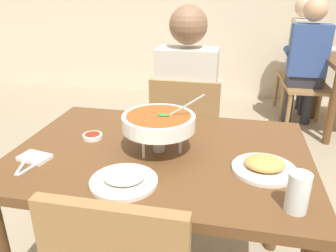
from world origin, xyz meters
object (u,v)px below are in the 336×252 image
rice_plate (124,178)px  diner_main (188,99)px  chair_bg_left (307,79)px  patron_bg_left (307,57)px  dining_table_main (161,174)px  patron_bg_middle (303,49)px  drink_glass (298,194)px  chair_diner_main (186,135)px  appetizer_plate (264,166)px  sauce_dish (93,136)px  chair_bg_middle (308,70)px  curry_bowl (159,123)px

rice_plate → diner_main: bearing=86.1°
chair_bg_left → patron_bg_left: 0.25m
dining_table_main → patron_bg_middle: size_ratio=0.94×
diner_main → rice_plate: diner_main is taller
drink_glass → chair_diner_main: bearing=115.8°
chair_diner_main → rice_plate: chair_diner_main is taller
chair_diner_main → chair_bg_left: (1.02, 1.67, 0.00)m
diner_main → drink_glass: diner_main is taller
appetizer_plate → chair_bg_left: chair_bg_left is taller
chair_diner_main → drink_glass: (0.50, -1.03, 0.31)m
chair_diner_main → appetizer_plate: chair_diner_main is taller
sauce_dish → patron_bg_middle: 3.06m
chair_diner_main → chair_bg_middle: 2.33m
chair_diner_main → diner_main: (0.00, 0.03, 0.24)m
appetizer_plate → diner_main: bearing=116.4°
chair_bg_left → chair_bg_middle: bearing=78.9°
drink_glass → chair_bg_left: bearing=79.1°
curry_bowl → rice_plate: bearing=-103.3°
chair_diner_main → chair_bg_left: bearing=58.6°
diner_main → chair_bg_left: 1.94m
drink_glass → diner_main: bearing=115.1°
dining_table_main → diner_main: 0.76m
appetizer_plate → chair_bg_middle: 2.96m
curry_bowl → chair_bg_middle: 3.02m
rice_plate → chair_bg_left: 2.89m
patron_bg_left → drink_glass: bearing=-100.2°
sauce_dish → patron_bg_middle: bearing=64.1°
diner_main → patron_bg_left: size_ratio=1.00×
rice_plate → patron_bg_middle: patron_bg_middle is taller
dining_table_main → rice_plate: bearing=-104.3°
patron_bg_left → chair_bg_middle: bearing=74.9°
chair_bg_middle → rice_plate: bearing=-110.9°
appetizer_plate → chair_bg_middle: bearing=76.7°
diner_main → sauce_dish: diner_main is taller
appetizer_plate → patron_bg_left: patron_bg_left is taller
diner_main → patron_bg_left: 1.85m
chair_diner_main → patron_bg_left: bearing=58.8°
dining_table_main → patron_bg_middle: bearing=70.3°
sauce_dish → chair_bg_middle: size_ratio=0.10×
rice_plate → chair_bg_middle: (1.16, 3.06, -0.27)m
curry_bowl → drink_glass: size_ratio=2.56×
rice_plate → sauce_dish: rice_plate is taller
dining_table_main → curry_bowl: bearing=-141.5°
chair_diner_main → diner_main: size_ratio=0.69×
sauce_dish → chair_bg_left: 2.71m
curry_bowl → appetizer_plate: 0.45m
rice_plate → chair_bg_middle: size_ratio=0.27×
sauce_dish → drink_glass: bearing=-23.8°
chair_diner_main → sauce_dish: bearing=-116.4°
chair_diner_main → curry_bowl: (-0.01, -0.73, 0.38)m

